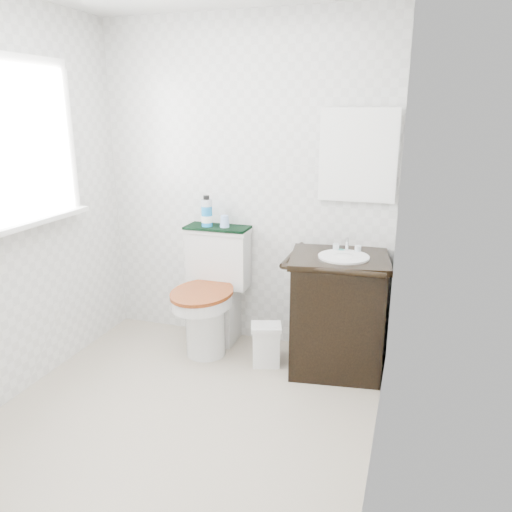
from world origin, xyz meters
The scene contains 12 objects.
floor centered at (0.00, 0.00, 0.00)m, with size 2.40×2.40×0.00m, color beige.
wall_back centered at (0.00, 1.20, 1.20)m, with size 2.40×2.40×0.00m, color silver.
wall_right centered at (1.10, 0.00, 1.20)m, with size 2.40×2.40×0.00m, color silver.
window centered at (-1.07, 0.25, 1.55)m, with size 0.02×0.70×0.90m, color white.
mirror centered at (0.82, 1.18, 1.45)m, with size 0.50×0.02×0.60m, color silver.
toilet centered at (-0.18, 0.96, 0.39)m, with size 0.49×0.65×0.89m.
vanity centered at (0.77, 0.90, 0.43)m, with size 0.71×0.63×0.92m.
trash_bin centered at (0.29, 0.80, 0.16)m, with size 0.25×0.22×0.30m.
towel centered at (-0.18, 1.09, 0.90)m, with size 0.48×0.22×0.02m, color black.
mouthwash_bottle centered at (-0.25, 1.07, 1.02)m, with size 0.08×0.08×0.23m.
cup centered at (-0.12, 1.08, 0.96)m, with size 0.07×0.07×0.09m, color #96BBF6.
soap_bar centered at (0.76, 1.02, 0.83)m, with size 0.07×0.04×0.02m, color #197C75.
Camera 1 is at (1.21, -2.26, 1.75)m, focal length 35.00 mm.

